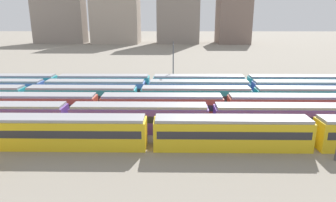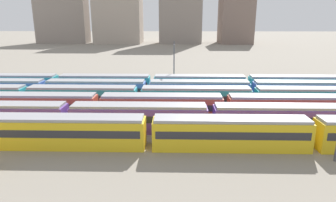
{
  "view_description": "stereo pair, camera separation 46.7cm",
  "coord_description": "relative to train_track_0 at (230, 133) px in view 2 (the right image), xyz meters",
  "views": [
    {
      "loc": [
        21.72,
        -32.48,
        14.72
      ],
      "look_at": [
        21.04,
        13.0,
        2.04
      ],
      "focal_mm": 32.01,
      "sensor_mm": 36.0,
      "label": 1
    },
    {
      "loc": [
        22.19,
        -32.47,
        14.72
      ],
      "look_at": [
        21.04,
        13.0,
        2.04
      ],
      "focal_mm": 32.01,
      "sensor_mm": 36.0,
      "label": 2
    }
  ],
  "objects": [
    {
      "name": "ground_plane",
      "position": [
        -28.59,
        13.0,
        -1.9
      ],
      "size": [
        600.0,
        600.0,
        0.0
      ],
      "primitive_type": "plane",
      "color": "gray"
    },
    {
      "name": "train_track_4",
      "position": [
        -2.05,
        20.8,
        0.0
      ],
      "size": [
        93.6,
        3.06,
        3.75
      ],
      "color": "#4C70BC",
      "rests_on": "ground_plane"
    },
    {
      "name": "distant_building_1",
      "position": [
        -40.23,
        150.09,
        16.12
      ],
      "size": [
        26.89,
        21.26,
        36.06
      ],
      "primitive_type": "cube",
      "color": "#A89989",
      "rests_on": "ground_plane"
    },
    {
      "name": "train_track_1",
      "position": [
        -1.75,
        5.2,
        0.0
      ],
      "size": [
        74.7,
        3.06,
        3.75
      ],
      "color": "#6B429E",
      "rests_on": "ground_plane"
    },
    {
      "name": "catenary_pole_1",
      "position": [
        -6.72,
        29.23,
        3.7
      ],
      "size": [
        0.24,
        3.2,
        10.1
      ],
      "color": "#4C4C51",
      "rests_on": "ground_plane"
    },
    {
      "name": "distant_building_0",
      "position": [
        -73.86,
        150.09,
        11.64
      ],
      "size": [
        29.46,
        12.15,
        27.08
      ],
      "primitive_type": "cube",
      "color": "gray",
      "rests_on": "ground_plane"
    },
    {
      "name": "distant_building_2",
      "position": [
        -3.75,
        150.09,
        19.62
      ],
      "size": [
        24.65,
        13.61,
        43.05
      ],
      "primitive_type": "cube",
      "color": "gray",
      "rests_on": "ground_plane"
    },
    {
      "name": "distant_building_3",
      "position": [
        28.57,
        150.09,
        11.59
      ],
      "size": [
        18.11,
        21.07,
        26.99
      ],
      "primitive_type": "cube",
      "color": "#7A665B",
      "rests_on": "ground_plane"
    },
    {
      "name": "train_track_3",
      "position": [
        -12.45,
        15.6,
        0.0
      ],
      "size": [
        74.7,
        3.06,
        3.75
      ],
      "color": "teal",
      "rests_on": "ground_plane"
    },
    {
      "name": "train_track_2",
      "position": [
        -8.41,
        10.4,
        -0.0
      ],
      "size": [
        55.8,
        3.06,
        3.75
      ],
      "color": "#BC4C38",
      "rests_on": "ground_plane"
    },
    {
      "name": "train_track_5",
      "position": [
        -11.08,
        26.0,
        0.0
      ],
      "size": [
        74.7,
        3.06,
        3.75
      ],
      "color": "teal",
      "rests_on": "ground_plane"
    },
    {
      "name": "train_track_0",
      "position": [
        0.0,
        0.0,
        0.0
      ],
      "size": [
        93.6,
        3.06,
        3.75
      ],
      "color": "yellow",
      "rests_on": "ground_plane"
    }
  ]
}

